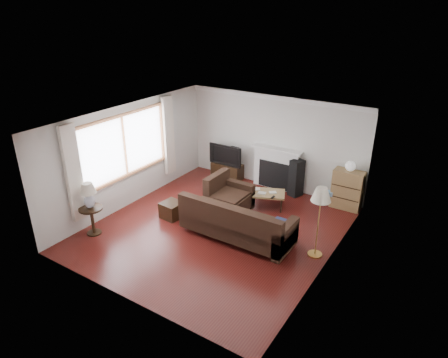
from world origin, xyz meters
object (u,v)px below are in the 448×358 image
Objects in this scene: sectional_sofa at (237,220)px; coffee_table at (263,199)px; bookshelf at (347,190)px; tv_stand at (227,171)px; floor_lamp at (318,223)px; side_table at (93,221)px.

sectional_sofa is 1.58m from coffee_table.
sectional_sofa is at bearing -105.83° from coffee_table.
sectional_sofa is (-1.54, -2.61, -0.07)m from bookshelf.
sectional_sofa is at bearing -54.03° from tv_stand.
floor_lamp is (3.52, -2.28, 0.52)m from tv_stand.
bookshelf is 2.33m from floor_lamp.
floor_lamp is 4.76m from side_table.
tv_stand is 1.97m from coffee_table.
floor_lamp is (1.65, 0.29, 0.32)m from sectional_sofa.
coffee_table is at bearing -31.25° from tv_stand.
sectional_sofa is 4.14× the size of side_table.
floor_lamp is at bearing -57.12° from coffee_table.
sectional_sofa is 1.77× the size of floor_lamp.
floor_lamp is at bearing 10.14° from sectional_sofa.
floor_lamp is (0.11, -2.31, 0.25)m from bookshelf.
coffee_table is at bearing 96.79° from sectional_sofa.
side_table is at bearing -150.50° from sectional_sofa.
sectional_sofa is at bearing 29.50° from side_table.
tv_stand is at bearing 126.12° from coffee_table.
sectional_sofa is (1.87, -2.58, 0.20)m from tv_stand.
tv_stand is 3.19m from sectional_sofa.
tv_stand is 0.90× the size of bookshelf.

